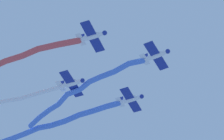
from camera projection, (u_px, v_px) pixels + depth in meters
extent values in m
ellipsoid|color=silver|center=(155.00, 56.00, 74.95)|extent=(3.00, 3.87, 0.84)
sphere|color=navy|center=(168.00, 51.00, 74.31)|extent=(0.99, 0.99, 0.71)
ellipsoid|color=#1E2847|center=(158.00, 53.00, 75.00)|extent=(1.04, 1.16, 0.45)
cube|color=navy|center=(156.00, 56.00, 74.82)|extent=(5.72, 4.51, 0.11)
cube|color=silver|center=(145.00, 59.00, 75.56)|extent=(2.37, 1.96, 0.09)
cube|color=navy|center=(145.00, 57.00, 75.84)|extent=(0.62, 0.83, 1.16)
cylinder|color=#4C75DB|center=(136.00, 62.00, 75.94)|extent=(1.94, 2.33, 1.18)
cylinder|color=#4C75DB|center=(121.00, 68.00, 76.67)|extent=(2.44, 2.54, 1.31)
cylinder|color=#4C75DB|center=(107.00, 74.00, 77.41)|extent=(2.05, 2.41, 0.88)
cylinder|color=#4C75DB|center=(95.00, 79.00, 78.16)|extent=(1.94, 2.11, 0.87)
cylinder|color=#4C75DB|center=(84.00, 86.00, 78.85)|extent=(2.24, 1.97, 1.37)
cylinder|color=#4C75DB|center=(73.00, 92.00, 79.57)|extent=(2.02, 2.35, 0.87)
cylinder|color=#4C75DB|center=(63.00, 99.00, 80.49)|extent=(2.66, 1.98, 1.33)
cylinder|color=#4C75DB|center=(54.00, 107.00, 81.58)|extent=(2.20, 1.96, 1.02)
cylinder|color=#4C75DB|center=(44.00, 114.00, 82.57)|extent=(2.48, 2.23, 1.25)
cylinder|color=#4C75DB|center=(35.00, 122.00, 83.53)|extent=(2.51, 2.03, 1.20)
sphere|color=#4C75DB|center=(143.00, 61.00, 75.58)|extent=(0.84, 0.84, 0.84)
sphere|color=#4C75DB|center=(129.00, 64.00, 76.31)|extent=(0.84, 0.84, 0.84)
sphere|color=#4C75DB|center=(114.00, 72.00, 77.03)|extent=(0.84, 0.84, 0.84)
sphere|color=#4C75DB|center=(100.00, 77.00, 77.79)|extent=(0.84, 0.84, 0.84)
sphere|color=#4C75DB|center=(89.00, 82.00, 78.53)|extent=(0.84, 0.84, 0.84)
sphere|color=#4C75DB|center=(80.00, 90.00, 79.18)|extent=(0.84, 0.84, 0.84)
sphere|color=#4C75DB|center=(67.00, 94.00, 79.96)|extent=(0.84, 0.84, 0.84)
sphere|color=#4C75DB|center=(58.00, 104.00, 81.02)|extent=(0.84, 0.84, 0.84)
sphere|color=#4C75DB|center=(50.00, 110.00, 82.13)|extent=(0.84, 0.84, 0.84)
sphere|color=#4C75DB|center=(39.00, 117.00, 83.02)|extent=(0.84, 0.84, 0.84)
sphere|color=#4C75DB|center=(31.00, 126.00, 84.04)|extent=(0.84, 0.84, 0.84)
ellipsoid|color=silver|center=(130.00, 100.00, 81.19)|extent=(2.78, 3.97, 0.84)
sphere|color=navy|center=(142.00, 96.00, 80.64)|extent=(0.97, 0.97, 0.71)
ellipsoid|color=#1E2847|center=(133.00, 97.00, 81.27)|extent=(1.00, 1.17, 0.45)
cube|color=navy|center=(131.00, 100.00, 81.07)|extent=(5.86, 4.20, 0.11)
cube|color=silver|center=(120.00, 102.00, 81.72)|extent=(2.41, 1.85, 0.09)
cube|color=navy|center=(120.00, 100.00, 82.01)|extent=(0.56, 0.86, 1.16)
cylinder|color=#4C75DB|center=(112.00, 105.00, 81.94)|extent=(1.81, 2.22, 1.09)
cylinder|color=#4C75DB|center=(99.00, 109.00, 82.52)|extent=(2.13, 2.59, 0.96)
cylinder|color=#4C75DB|center=(86.00, 113.00, 83.01)|extent=(1.98, 2.49, 1.44)
cylinder|color=#4C75DB|center=(72.00, 118.00, 83.38)|extent=(2.35, 2.66, 1.46)
cylinder|color=#4C75DB|center=(58.00, 123.00, 83.75)|extent=(2.09, 2.65, 1.55)
cylinder|color=#4C75DB|center=(44.00, 127.00, 84.26)|extent=(2.10, 2.47, 1.28)
cylinder|color=#4C75DB|center=(31.00, 131.00, 84.84)|extent=(2.29, 2.66, 1.58)
cylinder|color=#4C75DB|center=(18.00, 136.00, 85.55)|extent=(2.44, 2.69, 1.04)
sphere|color=#4C75DB|center=(118.00, 103.00, 81.73)|extent=(0.92, 0.92, 0.92)
sphere|color=#4C75DB|center=(106.00, 107.00, 82.15)|extent=(0.92, 0.92, 0.92)
sphere|color=#4C75DB|center=(92.00, 111.00, 82.89)|extent=(0.92, 0.92, 0.92)
sphere|color=#4C75DB|center=(79.00, 115.00, 83.13)|extent=(0.92, 0.92, 0.92)
sphere|color=#4C75DB|center=(65.00, 121.00, 83.64)|extent=(0.92, 0.92, 0.92)
sphere|color=#4C75DB|center=(51.00, 126.00, 83.86)|extent=(0.92, 0.92, 0.92)
sphere|color=#4C75DB|center=(38.00, 128.00, 84.65)|extent=(0.92, 0.92, 0.92)
sphere|color=#4C75DB|center=(25.00, 134.00, 85.02)|extent=(0.92, 0.92, 0.92)
sphere|color=#4C75DB|center=(12.00, 139.00, 86.08)|extent=(0.92, 0.92, 0.92)
ellipsoid|color=silver|center=(92.00, 37.00, 72.70)|extent=(2.65, 4.02, 0.84)
sphere|color=navy|center=(105.00, 33.00, 72.20)|extent=(0.96, 0.96, 0.71)
ellipsoid|color=#1E2847|center=(95.00, 34.00, 72.79)|extent=(0.97, 1.17, 0.45)
cube|color=navy|center=(93.00, 37.00, 72.58)|extent=(5.93, 4.01, 0.11)
cube|color=silver|center=(81.00, 39.00, 73.18)|extent=(2.43, 1.78, 0.09)
cube|color=navy|center=(81.00, 37.00, 73.47)|extent=(0.53, 0.88, 1.16)
cylinder|color=#DB4C4C|center=(68.00, 43.00, 73.54)|extent=(2.16, 3.21, 1.14)
cylinder|color=#DB4C4C|center=(48.00, 47.00, 74.27)|extent=(2.21, 3.28, 1.04)
cylinder|color=#DB4C4C|center=(30.00, 52.00, 75.32)|extent=(2.72, 2.84, 1.29)
cylinder|color=#DB4C4C|center=(14.00, 58.00, 76.58)|extent=(2.60, 3.11, 1.29)
sphere|color=#DB4C4C|center=(78.00, 41.00, 73.18)|extent=(0.91, 0.91, 0.91)
sphere|color=#DB4C4C|center=(58.00, 44.00, 73.90)|extent=(0.91, 0.91, 0.91)
sphere|color=#DB4C4C|center=(38.00, 49.00, 74.64)|extent=(0.91, 0.91, 0.91)
sphere|color=#DB4C4C|center=(23.00, 56.00, 76.00)|extent=(0.91, 0.91, 0.91)
sphere|color=#DB4C4C|center=(5.00, 61.00, 77.17)|extent=(0.91, 0.91, 0.91)
ellipsoid|color=silver|center=(71.00, 84.00, 78.87)|extent=(2.69, 4.01, 0.84)
sphere|color=navy|center=(82.00, 81.00, 78.36)|extent=(0.97, 0.97, 0.71)
ellipsoid|color=#1E2847|center=(74.00, 81.00, 78.96)|extent=(0.98, 1.17, 0.45)
cube|color=navy|center=(72.00, 84.00, 78.75)|extent=(5.91, 4.07, 0.11)
cube|color=silver|center=(61.00, 86.00, 79.37)|extent=(2.42, 1.80, 0.09)
cube|color=navy|center=(61.00, 84.00, 79.66)|extent=(0.54, 0.87, 1.16)
cylinder|color=white|center=(49.00, 90.00, 79.84)|extent=(2.26, 3.25, 0.70)
cylinder|color=white|center=(30.00, 96.00, 80.85)|extent=(2.39, 3.30, 0.79)
cylinder|color=white|center=(12.00, 100.00, 81.74)|extent=(1.87, 2.99, 0.88)
sphere|color=white|center=(59.00, 87.00, 79.37)|extent=(0.67, 0.67, 0.67)
sphere|color=white|center=(40.00, 93.00, 80.32)|extent=(0.67, 0.67, 0.67)
sphere|color=white|center=(21.00, 98.00, 81.39)|extent=(0.67, 0.67, 0.67)
sphere|color=white|center=(4.00, 101.00, 82.10)|extent=(0.67, 0.67, 0.67)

